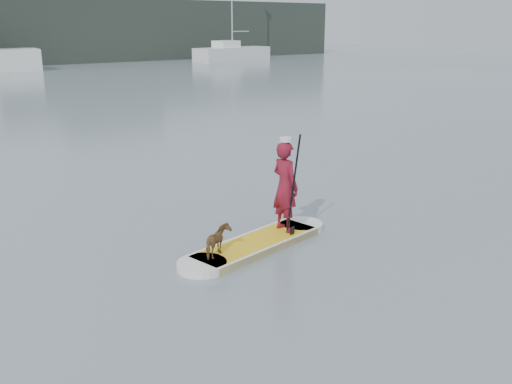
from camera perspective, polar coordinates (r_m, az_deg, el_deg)
ground at (r=8.41m, az=21.93°, el=-11.11°), size 140.00×140.00×0.00m
paddleboard at (r=9.90m, az=0.00°, el=-5.22°), size 3.26×1.22×0.12m
paddler at (r=10.15m, az=2.94°, el=0.55°), size 0.39×0.60×1.63m
white_cap at (r=9.95m, az=3.01°, el=5.27°), size 0.22×0.22×0.07m
dog at (r=9.20m, az=-3.84°, el=-4.95°), size 0.64×0.54×0.50m
paddle at (r=9.96m, az=3.71°, el=-0.61°), size 0.10×0.30×2.00m
sailboat_f at (r=59.22m, az=-2.43°, el=13.78°), size 8.71×3.63×12.65m
shore_building_east at (r=62.64m, az=-14.74°, el=16.31°), size 10.00×4.00×8.00m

